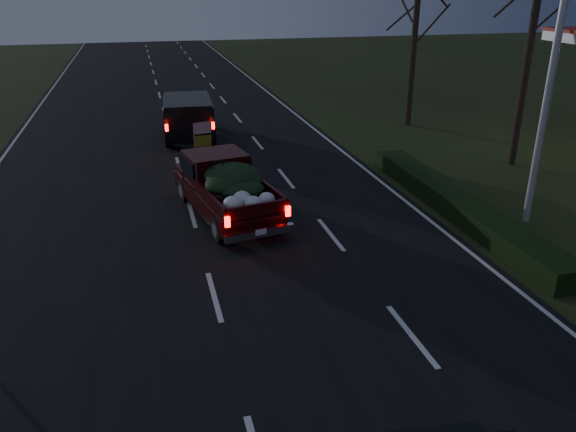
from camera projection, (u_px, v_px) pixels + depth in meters
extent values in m
plane|color=black|center=(214.00, 297.00, 12.57)|extent=(120.00, 120.00, 0.00)
cube|color=black|center=(214.00, 296.00, 12.56)|extent=(14.00, 120.00, 0.02)
cube|color=black|center=(457.00, 205.00, 16.96)|extent=(1.00, 10.00, 0.60)
cylinder|color=silver|center=(553.00, 65.00, 14.84)|extent=(0.20, 0.20, 9.00)
cylinder|color=black|center=(529.00, 50.00, 20.10)|extent=(0.28, 0.28, 8.50)
cylinder|color=black|center=(413.00, 51.00, 26.41)|extent=(0.28, 0.28, 7.00)
cube|color=#320608|center=(226.00, 196.00, 16.84)|extent=(2.72, 4.99, 0.52)
cube|color=#320608|center=(215.00, 166.00, 17.28)|extent=(2.00, 1.81, 0.85)
cube|color=black|center=(215.00, 163.00, 17.24)|extent=(2.07, 1.73, 0.52)
cube|color=#320608|center=(240.00, 201.00, 15.71)|extent=(2.20, 2.92, 0.06)
ellipsoid|color=black|center=(235.00, 181.00, 15.96)|extent=(1.80, 1.95, 0.57)
cylinder|color=gray|center=(195.00, 156.00, 15.98)|extent=(0.03, 0.03, 1.89)
cube|color=red|center=(202.00, 128.00, 15.78)|extent=(0.49, 0.11, 0.32)
cube|color=gold|center=(203.00, 141.00, 15.92)|extent=(0.49, 0.11, 0.32)
cube|color=black|center=(188.00, 122.00, 25.37)|extent=(2.38, 5.13, 0.63)
cube|color=black|center=(188.00, 108.00, 24.86)|extent=(2.17, 3.77, 0.84)
cube|color=black|center=(187.00, 106.00, 24.83)|extent=(2.27, 3.67, 0.50)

